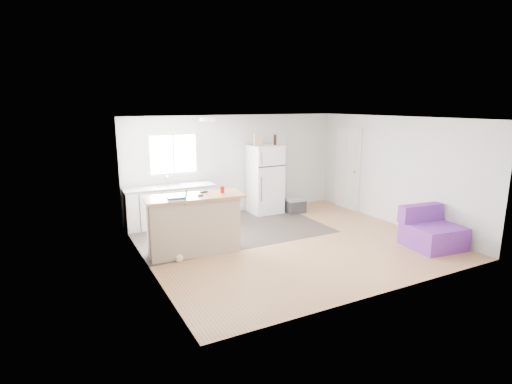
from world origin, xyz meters
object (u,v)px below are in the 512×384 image
Objects in this scene: cooler at (296,205)px; bottle_right at (275,140)px; cardboard_box at (258,139)px; refrigerator at (265,179)px; peninsula at (194,224)px; cleaner_jug at (214,245)px; blue_tray at (176,197)px; kitchen_cabinets at (170,205)px; mop at (180,248)px; red_cup at (222,189)px; bottle_left at (275,140)px; purple_seat at (431,232)px.

bottle_right is (-0.40, 0.37, 1.62)m from cooler.
cardboard_box reaches higher than cooler.
refrigerator is 1.00m from bottle_right.
cooler is at bearing 30.52° from peninsula.
peninsula is at bearing -141.36° from cardboard_box.
blue_tray reaches higher than cleaner_jug.
peninsula reaches higher than cleaner_jug.
kitchen_cabinets is 1.57× the size of mop.
blue_tray is (-3.47, -1.53, 0.90)m from cooler.
red_cup is at bearing -139.79° from bottle_right.
refrigerator is at bearing 44.17° from red_cup.
refrigerator reaches higher than mop.
bottle_right is (2.18, 1.85, 0.67)m from red_cup.
red_cup is 0.89m from blue_tray.
cleaner_jug is at bearing -140.98° from bottle_right.
red_cup is 0.48× the size of bottle_left.
red_cup is (-3.53, 1.75, 0.85)m from purple_seat.
cooler is 1.99× the size of bottle_right.
cardboard_box is (2.61, 2.07, 1.60)m from mop.
red_cup is at bearing -73.62° from kitchen_cabinets.
red_cup is (-2.59, -1.47, 0.95)m from cooler.
kitchen_cabinets is 2.57m from cardboard_box.
bottle_right is at bearing 62.49° from bottle_left.
mop is 3.99m from bottle_left.
cleaner_jug is (-2.17, -1.99, -0.69)m from refrigerator.
kitchen_cabinets is 8.05× the size of bottle_right.
peninsula is 3.62× the size of cooler.
refrigerator is 3.58m from mop.
peninsula is at bearing -143.46° from refrigerator.
bottle_right reaches higher than refrigerator.
blue_tray is 3.68m from bottle_right.
peninsula is 3.11m from refrigerator.
red_cup is at bearing -146.20° from cooler.
bottle_right is at bearing 1.21° from kitchen_cabinets.
cardboard_box reaches higher than bottle_left.
kitchen_cabinets is 3.09m from cooler.
blue_tray reaches higher than cooler.
peninsula is 14.99× the size of red_cup.
cardboard_box is (1.95, 1.95, 1.68)m from cleaner_jug.
red_cup is 2.87m from bottle_left.
bottle_left is at bearing 39.64° from red_cup.
kitchen_cabinets is 5.97× the size of cleaner_jug.
bottle_right reaches higher than cooler.
peninsula is at bearing 171.88° from cleaner_jug.
mop is at bearing -137.19° from peninsula.
peninsula is at bearing 17.22° from mop.
mop is (-0.44, -2.17, -0.22)m from kitchen_cabinets.
purple_seat is at bearing -39.64° from kitchen_cabinets.
bottle_right is at bearing 14.16° from mop.
cardboard_box is at bearing 44.33° from peninsula.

